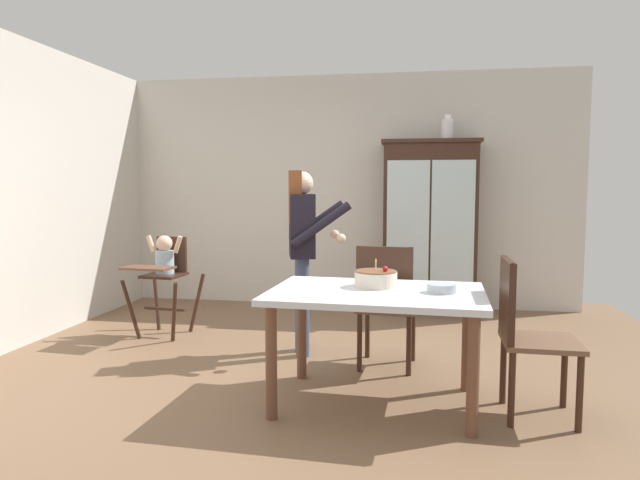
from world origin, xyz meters
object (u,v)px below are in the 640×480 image
(dining_table, at_px, (376,306))
(birthday_cake, at_px, (376,279))
(high_chair_with_toddler, at_px, (164,267))
(dining_chair_far_side, at_px, (386,298))
(china_cabinet, at_px, (429,226))
(serving_bowl, at_px, (441,288))
(ceramic_vase, at_px, (447,129))
(dining_chair_right_end, at_px, (523,326))
(adult_person, at_px, (303,239))

(dining_table, bearing_deg, birthday_cake, 95.14)
(high_chair_with_toddler, height_order, dining_chair_far_side, dining_chair_far_side)
(china_cabinet, relative_size, dining_chair_far_side, 1.99)
(high_chair_with_toddler, height_order, serving_bowl, high_chair_with_toddler)
(china_cabinet, distance_m, ceramic_vase, 1.08)
(high_chair_with_toddler, height_order, dining_chair_right_end, dining_chair_right_end)
(adult_person, bearing_deg, birthday_cake, -157.55)
(adult_person, xyz_separation_m, serving_bowl, (1.08, -1.02, -0.20))
(ceramic_vase, relative_size, dining_chair_right_end, 0.28)
(dining_chair_right_end, bearing_deg, adult_person, 57.47)
(ceramic_vase, relative_size, dining_chair_far_side, 0.28)
(ceramic_vase, bearing_deg, dining_chair_far_side, -104.57)
(birthday_cake, relative_size, dining_chair_far_side, 0.29)
(birthday_cake, xyz_separation_m, serving_bowl, (0.42, -0.14, -0.03))
(high_chair_with_toddler, bearing_deg, china_cabinet, 35.10)
(ceramic_vase, xyz_separation_m, dining_chair_right_end, (0.31, -2.85, -1.48))
(dining_table, bearing_deg, high_chair_with_toddler, 146.42)
(ceramic_vase, distance_m, dining_chair_far_side, 2.65)
(adult_person, height_order, dining_chair_far_side, adult_person)
(birthday_cake, bearing_deg, adult_person, 127.03)
(dining_table, height_order, dining_chair_right_end, dining_chair_right_end)
(birthday_cake, bearing_deg, serving_bowl, -18.48)
(china_cabinet, relative_size, high_chair_with_toddler, 2.02)
(serving_bowl, bearing_deg, china_cabinet, 89.85)
(serving_bowl, xyz_separation_m, dining_chair_right_end, (0.49, -0.04, -0.21))
(dining_table, bearing_deg, adult_person, 123.68)
(dining_chair_right_end, bearing_deg, serving_bowl, 86.57)
(adult_person, distance_m, dining_chair_far_side, 0.88)
(adult_person, height_order, serving_bowl, adult_person)
(adult_person, bearing_deg, dining_chair_far_side, -129.66)
(ceramic_vase, distance_m, dining_table, 3.19)
(ceramic_vase, bearing_deg, birthday_cake, -102.57)
(china_cabinet, xyz_separation_m, serving_bowl, (-0.01, -2.81, -0.20))
(dining_chair_far_side, bearing_deg, high_chair_with_toddler, -13.53)
(china_cabinet, height_order, dining_chair_far_side, china_cabinet)
(dining_chair_far_side, bearing_deg, birthday_cake, 90.21)
(high_chair_with_toddler, relative_size, serving_bowl, 5.28)
(dining_table, relative_size, dining_chair_far_side, 1.45)
(adult_person, distance_m, dining_chair_right_end, 1.93)
(ceramic_vase, relative_size, adult_person, 0.18)
(dining_chair_right_end, bearing_deg, ceramic_vase, 7.69)
(dining_table, distance_m, dining_chair_far_side, 0.69)
(dining_table, relative_size, serving_bowl, 7.74)
(china_cabinet, distance_m, serving_bowl, 2.82)
(adult_person, distance_m, birthday_cake, 1.11)
(adult_person, bearing_deg, serving_bowl, -147.88)
(china_cabinet, xyz_separation_m, dining_chair_far_side, (-0.38, -2.12, -0.41))
(serving_bowl, relative_size, dining_chair_far_side, 0.19)
(birthday_cake, height_order, dining_chair_far_side, dining_chair_far_side)
(dining_chair_far_side, bearing_deg, china_cabinet, -95.41)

